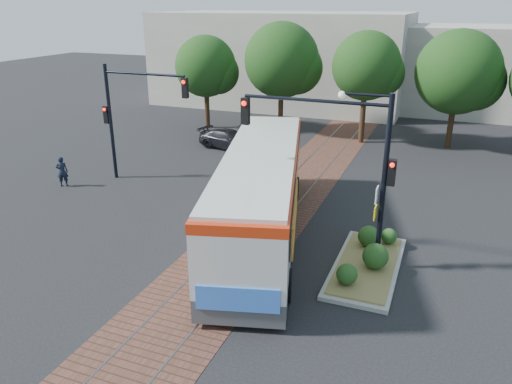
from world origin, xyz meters
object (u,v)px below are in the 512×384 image
officer (62,171)px  parked_car (229,139)px  city_bus (261,189)px  traffic_island (368,259)px  signal_pole_main (349,152)px  signal_pole_left (128,108)px

officer → parked_car: officer is taller
city_bus → traffic_island: (4.54, -1.17, -1.62)m
signal_pole_main → city_bus: bearing=163.2°
officer → parked_car: size_ratio=0.38×
signal_pole_left → parked_car: signal_pole_left is taller
traffic_island → officer: 16.24m
signal_pole_main → parked_car: size_ratio=1.44×
signal_pole_left → parked_car: (2.22, 7.40, -3.26)m
signal_pole_main → officer: signal_pole_main is taller
city_bus → parked_car: bearing=104.7°
officer → parked_car: (5.03, 9.52, -0.18)m
traffic_island → parked_car: parked_car is taller
traffic_island → signal_pole_left: bearing=159.6°
signal_pole_left → traffic_island: bearing=-20.4°
signal_pole_left → officer: signal_pole_left is taller
signal_pole_main → parked_car: signal_pole_main is taller
city_bus → traffic_island: bearing=-29.9°
signal_pole_main → parked_car: 16.18m
signal_pole_main → parked_car: bearing=129.4°
signal_pole_left → officer: (-2.81, -2.12, -3.08)m
city_bus → signal_pole_left: (-8.64, 3.72, 1.92)m
traffic_island → parked_car: 16.47m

